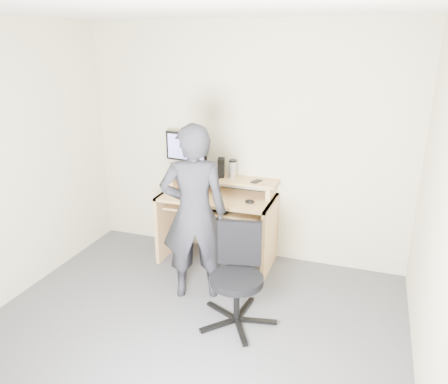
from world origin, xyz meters
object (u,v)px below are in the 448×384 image
Objects in this scene: desk at (220,211)px; office_chair at (238,271)px; person at (194,213)px; monitor at (186,150)px.

desk is 1.16m from office_chair.
person is (0.03, -0.77, 0.27)m from desk.
desk is 2.47× the size of monitor.
desk is at bearing -109.51° from person.
monitor reaches higher than office_chair.
office_chair is at bearing 131.11° from person.
monitor is 0.58× the size of office_chair.
desk is at bearing 1.35° from monitor.
desk is 0.73× the size of person.
desk is 0.82m from person.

